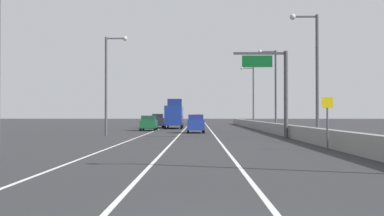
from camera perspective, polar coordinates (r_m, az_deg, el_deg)
ground_plane at (r=71.46m, az=0.83°, el=-2.41°), size 320.00×320.00×0.00m
lane_stripe_left at (r=62.69m, az=-4.19°, el=-2.63°), size 0.16×130.00×0.00m
lane_stripe_center at (r=62.49m, az=-0.99°, el=-2.64°), size 0.16×130.00×0.00m
lane_stripe_right at (r=62.48m, az=2.22°, el=-2.64°), size 0.16×130.00×0.00m
jersey_barrier_right at (r=48.14m, az=10.49°, el=-2.53°), size 0.60×120.00×1.10m
overhead_sign_gantry at (r=41.90m, az=10.09°, el=2.92°), size 4.68×0.36×7.50m
speed_advisory_sign at (r=27.90m, az=15.78°, el=-1.30°), size 0.60×0.11×3.00m
lamp_post_right_second at (r=36.53m, az=14.23°, el=4.65°), size 2.14×0.44×9.47m
lamp_post_right_third at (r=55.79m, az=9.64°, el=2.77°), size 2.14×0.44×9.47m
lamp_post_right_fourth at (r=75.20m, az=7.10°, el=1.85°), size 2.14×0.44×9.47m
lamp_post_left_near at (r=23.72m, az=-21.46°, el=7.62°), size 2.14×0.44×9.47m
lamp_post_left_mid at (r=46.21m, az=-9.84°, el=3.50°), size 2.14×0.44×9.47m
car_white_0 at (r=96.56m, az=-3.21°, el=-1.43°), size 1.91×4.53×1.87m
car_gray_1 at (r=73.58m, az=-4.07°, el=-1.54°), size 1.85×4.48×2.13m
car_red_2 at (r=96.92m, az=0.68°, el=-1.38°), size 2.01×4.66×2.04m
car_blue_3 at (r=53.03m, az=0.43°, el=-1.89°), size 1.98×4.27×2.02m
car_green_4 at (r=60.62m, az=-5.16°, el=-1.80°), size 2.00×4.38×1.90m
box_truck at (r=70.28m, az=-2.12°, el=-0.81°), size 2.53×8.69×4.36m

